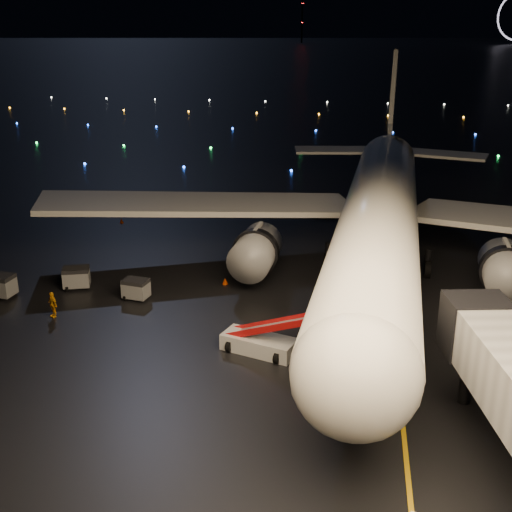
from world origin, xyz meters
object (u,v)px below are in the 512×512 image
(airliner, at_px, (384,168))
(baggage_cart_0, at_px, (136,289))
(baggage_cart_2, at_px, (0,286))
(baggage_cart_1, at_px, (76,278))
(crew_c, at_px, (53,304))
(belt_loader, at_px, (259,328))

(airliner, relative_size, baggage_cart_0, 32.06)
(baggage_cart_2, bearing_deg, airliner, 28.55)
(baggage_cart_0, xyz_separation_m, baggage_cart_1, (-5.47, 1.37, 0.07))
(crew_c, xyz_separation_m, baggage_cart_0, (4.92, 4.01, -0.16))
(baggage_cart_0, bearing_deg, baggage_cart_2, -162.78)
(baggage_cart_0, bearing_deg, crew_c, -130.40)
(airliner, bearing_deg, baggage_cart_2, -153.88)
(belt_loader, xyz_separation_m, crew_c, (-15.64, 2.93, -0.75))
(airliner, height_order, crew_c, airliner)
(crew_c, height_order, baggage_cart_0, crew_c)
(belt_loader, relative_size, baggage_cart_2, 3.29)
(baggage_cart_2, bearing_deg, baggage_cart_0, 12.80)
(belt_loader, bearing_deg, baggage_cart_0, 165.05)
(belt_loader, relative_size, baggage_cart_1, 3.44)
(airliner, xyz_separation_m, belt_loader, (-7.95, -17.81, -6.92))
(crew_c, bearing_deg, baggage_cart_1, 131.75)
(airliner, distance_m, baggage_cart_0, 22.98)
(belt_loader, height_order, crew_c, belt_loader)
(baggage_cart_0, bearing_deg, belt_loader, -22.47)
(belt_loader, bearing_deg, airliner, 83.93)
(baggage_cart_1, bearing_deg, baggage_cart_2, -170.73)
(crew_c, bearing_deg, baggage_cart_2, -169.83)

